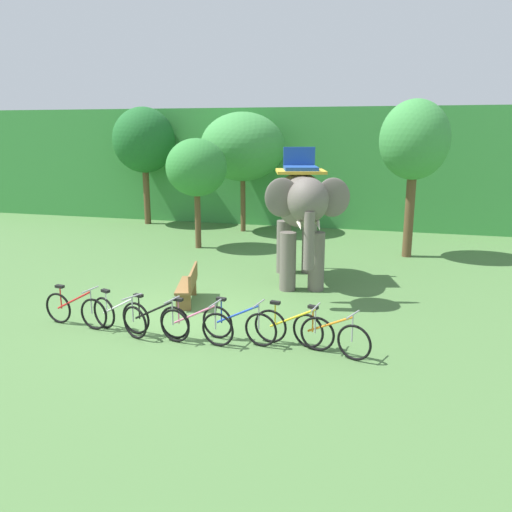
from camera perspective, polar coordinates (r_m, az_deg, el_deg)
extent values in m
plane|color=#4C753D|center=(12.32, -7.04, -6.59)|extent=(80.00, 80.00, 0.00)
cube|color=#3D8E42|center=(26.11, 5.30, 10.03)|extent=(36.00, 6.00, 5.20)
cylinder|color=brown|center=(24.53, -11.92, 6.39)|extent=(0.29, 0.29, 2.50)
ellipsoid|color=#1E6028|center=(24.35, -12.22, 12.36)|extent=(2.78, 2.78, 2.90)
cylinder|color=brown|center=(19.14, -6.41, 3.87)|extent=(0.22, 0.22, 2.01)
ellipsoid|color=#338438|center=(18.91, -6.57, 9.65)|extent=(2.19, 2.19, 2.06)
cylinder|color=brown|center=(22.22, -1.44, 5.67)|extent=(0.21, 0.21, 2.29)
ellipsoid|color=#3D8E42|center=(22.01, -1.48, 11.92)|extent=(3.51, 3.51, 2.83)
cylinder|color=brown|center=(18.37, 16.49, 4.15)|extent=(0.31, 0.31, 2.76)
ellipsoid|color=#3D8E42|center=(18.14, 17.04, 12.13)|extent=(2.28, 2.28, 2.61)
ellipsoid|color=#665E56|center=(14.61, 4.88, 6.18)|extent=(2.12, 3.17, 1.50)
cylinder|color=#665E56|center=(14.07, 6.65, -0.59)|extent=(0.44, 0.44, 1.60)
cylinder|color=#665E56|center=(13.99, 3.52, -0.60)|extent=(0.44, 0.44, 1.60)
cylinder|color=#665E56|center=(15.80, 5.87, 1.02)|extent=(0.44, 0.44, 1.60)
cylinder|color=#665E56|center=(15.74, 3.08, 1.02)|extent=(0.44, 0.44, 1.60)
ellipsoid|color=#665E56|center=(12.61, 5.73, 6.11)|extent=(1.26, 1.33, 1.10)
ellipsoid|color=#665E56|center=(12.83, 8.44, 6.39)|extent=(0.85, 0.38, 0.96)
ellipsoid|color=#665E56|center=(12.70, 2.87, 6.45)|extent=(0.85, 0.38, 0.96)
cylinder|color=#665E56|center=(12.32, 5.85, 1.68)|extent=(0.26, 0.26, 1.40)
cone|color=beige|center=(12.32, 6.89, 3.32)|extent=(0.27, 0.57, 0.21)
cone|color=beige|center=(12.28, 4.85, 3.33)|extent=(0.27, 0.57, 0.21)
cube|color=gold|center=(14.63, 4.91, 9.26)|extent=(1.63, 1.61, 0.08)
cube|color=#1E4799|center=(14.62, 4.92, 9.62)|extent=(1.16, 1.30, 0.10)
cube|color=#1E4799|center=(15.10, 4.76, 10.81)|extent=(0.89, 0.34, 0.56)
cylinder|color=#665E56|center=(16.08, 4.39, 5.26)|extent=(0.08, 0.08, 0.90)
torus|color=black|center=(12.52, -20.92, -5.37)|extent=(0.71, 0.15, 0.71)
torus|color=black|center=(11.86, -17.41, -6.12)|extent=(0.71, 0.15, 0.71)
cylinder|color=red|center=(12.12, -19.39, -4.60)|extent=(0.97, 0.18, 0.54)
cylinder|color=red|center=(12.37, -20.68, -4.30)|extent=(0.03, 0.03, 0.52)
cube|color=black|center=(12.30, -20.79, -3.15)|extent=(0.21, 0.13, 0.06)
cylinder|color=#9E9EA3|center=(11.81, -17.69, -4.80)|extent=(0.03, 0.03, 0.55)
cylinder|color=#9E9EA3|center=(11.73, -17.79, -3.55)|extent=(0.11, 0.52, 0.03)
torus|color=black|center=(11.88, -16.36, -6.01)|extent=(0.68, 0.30, 0.71)
torus|color=black|center=(11.15, -13.17, -7.13)|extent=(0.68, 0.30, 0.71)
cylinder|color=silver|center=(11.45, -14.98, -5.35)|extent=(0.92, 0.39, 0.54)
cylinder|color=silver|center=(11.73, -16.14, -4.92)|extent=(0.03, 0.03, 0.52)
cube|color=black|center=(11.65, -16.23, -3.71)|extent=(0.22, 0.17, 0.06)
cylinder|color=#9E9EA3|center=(11.09, -13.42, -5.72)|extent=(0.03, 0.03, 0.55)
cylinder|color=#9E9EA3|center=(11.00, -13.50, -4.39)|extent=(0.22, 0.50, 0.03)
torus|color=black|center=(11.39, -13.07, -6.67)|extent=(0.71, 0.19, 0.71)
torus|color=black|center=(10.82, -8.90, -7.58)|extent=(0.71, 0.19, 0.71)
cylinder|color=black|center=(11.02, -11.21, -5.88)|extent=(0.96, 0.23, 0.54)
cylinder|color=black|center=(11.24, -12.74, -5.52)|extent=(0.03, 0.03, 0.52)
cube|color=black|center=(11.16, -12.81, -4.25)|extent=(0.22, 0.14, 0.06)
cylinder|color=#9E9EA3|center=(10.74, -9.18, -6.14)|extent=(0.03, 0.03, 0.55)
cylinder|color=#9E9EA3|center=(10.66, -9.23, -4.78)|extent=(0.13, 0.52, 0.03)
torus|color=black|center=(10.98, -8.92, -7.25)|extent=(0.71, 0.15, 0.71)
torus|color=black|center=(10.52, -4.23, -8.08)|extent=(0.71, 0.15, 0.71)
cylinder|color=pink|center=(10.66, -6.78, -6.39)|extent=(0.97, 0.18, 0.54)
cylinder|color=pink|center=(10.84, -8.52, -6.05)|extent=(0.03, 0.03, 0.52)
cube|color=black|center=(10.76, -8.57, -4.75)|extent=(0.21, 0.13, 0.06)
cylinder|color=#9E9EA3|center=(10.44, -4.50, -6.61)|extent=(0.03, 0.03, 0.55)
cylinder|color=#9E9EA3|center=(10.35, -4.53, -5.21)|extent=(0.10, 0.52, 0.03)
torus|color=black|center=(10.91, -4.27, -7.26)|extent=(0.71, 0.18, 0.71)
torus|color=black|center=(10.48, 0.55, -8.12)|extent=(0.71, 0.18, 0.71)
cylinder|color=blue|center=(10.61, -2.04, -6.41)|extent=(0.96, 0.22, 0.54)
cylinder|color=blue|center=(10.77, -3.83, -6.05)|extent=(0.03, 0.03, 0.52)
cube|color=black|center=(10.69, -3.85, -4.74)|extent=(0.21, 0.13, 0.06)
cylinder|color=#9E9EA3|center=(10.40, 0.30, -6.64)|extent=(0.03, 0.03, 0.55)
cylinder|color=#9E9EA3|center=(10.31, 0.30, -5.23)|extent=(0.12, 0.52, 0.03)
torus|color=black|center=(10.67, 1.61, -7.72)|extent=(0.71, 0.17, 0.71)
torus|color=black|center=(10.35, 6.77, -8.51)|extent=(0.71, 0.17, 0.71)
cylinder|color=yellow|center=(10.42, 4.04, -6.82)|extent=(0.96, 0.20, 0.54)
cylinder|color=yellow|center=(10.54, 2.12, -6.48)|extent=(0.03, 0.03, 0.52)
cube|color=black|center=(10.45, 2.13, -5.15)|extent=(0.21, 0.13, 0.06)
cylinder|color=#9E9EA3|center=(10.26, 6.55, -7.02)|extent=(0.03, 0.03, 0.55)
cylinder|color=#9E9EA3|center=(10.17, 6.59, -5.60)|extent=(0.12, 0.52, 0.03)
torus|color=black|center=(10.48, 5.75, -8.19)|extent=(0.68, 0.30, 0.71)
torus|color=black|center=(10.06, 10.74, -9.34)|extent=(0.68, 0.30, 0.71)
cylinder|color=orange|center=(10.18, 8.11, -7.43)|extent=(0.92, 0.39, 0.54)
cylinder|color=orange|center=(10.34, 6.27, -6.97)|extent=(0.03, 0.03, 0.52)
cube|color=black|center=(10.25, 6.31, -5.61)|extent=(0.22, 0.16, 0.06)
cylinder|color=#9E9EA3|center=(9.97, 10.55, -7.80)|extent=(0.03, 0.03, 0.55)
cylinder|color=#9E9EA3|center=(9.88, 10.62, -6.34)|extent=(0.22, 0.50, 0.03)
cube|color=brown|center=(13.15, -7.68, -3.21)|extent=(0.78, 1.55, 0.06)
cube|color=brown|center=(13.07, -6.93, -2.21)|extent=(0.45, 1.46, 0.40)
cube|color=brown|center=(12.66, -7.99, -4.98)|extent=(0.37, 0.17, 0.45)
cube|color=brown|center=(13.79, -7.34, -3.38)|extent=(0.37, 0.17, 0.45)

